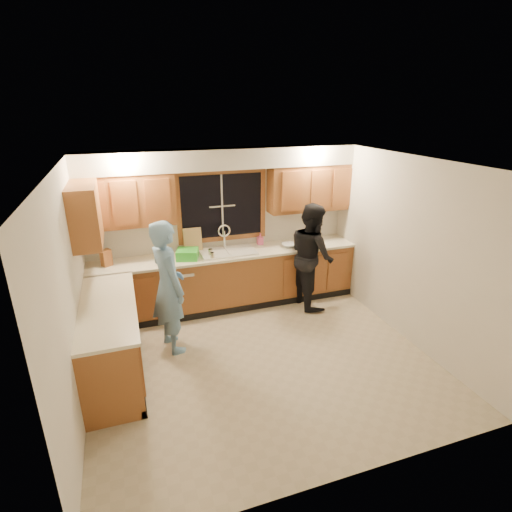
{
  "coord_description": "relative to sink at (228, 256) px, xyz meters",
  "views": [
    {
      "loc": [
        -1.48,
        -4.11,
        3.1
      ],
      "look_at": [
        0.14,
        0.65,
        1.18
      ],
      "focal_mm": 28.0,
      "sensor_mm": 36.0,
      "label": 1
    }
  ],
  "objects": [
    {
      "name": "upper_cabinets_left",
      "position": [
        -1.43,
        0.13,
        0.96
      ],
      "size": [
        1.35,
        0.33,
        0.75
      ],
      "primitive_type": "cube",
      "color": "#95582B",
      "rests_on": "wall_back"
    },
    {
      "name": "can_right",
      "position": [
        -0.3,
        -0.22,
        0.11
      ],
      "size": [
        0.08,
        0.08,
        0.11
      ],
      "primitive_type": "cylinder",
      "rotation": [
        0.0,
        0.0,
        -0.28
      ],
      "color": "#BDB391",
      "rests_on": "countertop_back"
    },
    {
      "name": "countertop_back",
      "position": [
        0.0,
        -0.02,
        0.04
      ],
      "size": [
        4.2,
        0.63,
        0.04
      ],
      "primitive_type": "cube",
      "color": "#EEE6C8",
      "rests_on": "base_cabinets_back"
    },
    {
      "name": "upper_cabinets_return",
      "position": [
        -1.94,
        -0.48,
        0.96
      ],
      "size": [
        0.33,
        0.9,
        0.75
      ],
      "primitive_type": "cube",
      "color": "#95582B",
      "rests_on": "wall_left"
    },
    {
      "name": "base_cabinets_left",
      "position": [
        -1.8,
        -1.25,
        -0.42
      ],
      "size": [
        0.6,
        1.9,
        0.88
      ],
      "primitive_type": "cube",
      "color": "#95582B",
      "rests_on": "ground"
    },
    {
      "name": "ceiling",
      "position": [
        0.0,
        -1.6,
        1.64
      ],
      "size": [
        4.2,
        4.2,
        0.0
      ],
      "primitive_type": "plane",
      "rotation": [
        3.14,
        0.0,
        0.0
      ],
      "color": "white"
    },
    {
      "name": "wall_back",
      "position": [
        0.0,
        0.3,
        0.39
      ],
      "size": [
        4.2,
        0.0,
        4.2
      ],
      "primitive_type": "plane",
      "rotation": [
        1.57,
        0.0,
        0.0
      ],
      "color": "silver",
      "rests_on": "ground"
    },
    {
      "name": "floor",
      "position": [
        0.0,
        -1.6,
        -0.86
      ],
      "size": [
        4.2,
        4.2,
        0.0
      ],
      "primitive_type": "plane",
      "color": "tan",
      "rests_on": "ground"
    },
    {
      "name": "can_left",
      "position": [
        -0.29,
        -0.08,
        0.11
      ],
      "size": [
        0.06,
        0.06,
        0.12
      ],
      "primitive_type": "cylinder",
      "rotation": [
        0.0,
        0.0,
        -0.01
      ],
      "color": "#BDB391",
      "rests_on": "countertop_back"
    },
    {
      "name": "upper_cabinets_right",
      "position": [
        1.43,
        0.13,
        0.96
      ],
      "size": [
        1.35,
        0.33,
        0.75
      ],
      "primitive_type": "cube",
      "color": "#95582B",
      "rests_on": "wall_back"
    },
    {
      "name": "sink",
      "position": [
        0.0,
        0.0,
        0.0
      ],
      "size": [
        0.86,
        0.52,
        0.57
      ],
      "color": "white",
      "rests_on": "countertop_back"
    },
    {
      "name": "wall_left",
      "position": [
        -2.1,
        -1.6,
        0.39
      ],
      "size": [
        0.0,
        3.8,
        3.8
      ],
      "primitive_type": "plane",
      "rotation": [
        1.57,
        0.0,
        1.57
      ],
      "color": "silver",
      "rests_on": "ground"
    },
    {
      "name": "wall_right",
      "position": [
        2.1,
        -1.6,
        0.39
      ],
      "size": [
        0.0,
        3.8,
        3.8
      ],
      "primitive_type": "plane",
      "rotation": [
        1.57,
        0.0,
        -1.57
      ],
      "color": "silver",
      "rests_on": "ground"
    },
    {
      "name": "dishwasher",
      "position": [
        -0.85,
        -0.01,
        -0.45
      ],
      "size": [
        0.6,
        0.56,
        0.82
      ],
      "primitive_type": "cube",
      "color": "silver",
      "rests_on": "floor"
    },
    {
      "name": "woman",
      "position": [
        1.28,
        -0.38,
        -0.02
      ],
      "size": [
        0.66,
        0.84,
        1.69
      ],
      "primitive_type": "imported",
      "rotation": [
        0.0,
        0.0,
        1.55
      ],
      "color": "black",
      "rests_on": "floor"
    },
    {
      "name": "cutting_board",
      "position": [
        -0.51,
        0.22,
        0.25
      ],
      "size": [
        0.29,
        0.1,
        0.38
      ],
      "primitive_type": "cube",
      "rotation": [
        -0.21,
        0.0,
        -0.01
      ],
      "color": "tan",
      "rests_on": "countertop_back"
    },
    {
      "name": "man",
      "position": [
        -1.05,
        -0.94,
        0.03
      ],
      "size": [
        0.59,
        0.74,
        1.79
      ],
      "primitive_type": "imported",
      "rotation": [
        0.0,
        0.0,
        1.84
      ],
      "color": "#6D9FCF",
      "rests_on": "floor"
    },
    {
      "name": "soap_bottle",
      "position": [
        0.61,
        0.19,
        0.15
      ],
      "size": [
        0.09,
        0.09,
        0.2
      ],
      "primitive_type": "imported",
      "rotation": [
        0.0,
        0.0,
        0.02
      ],
      "color": "#DF5589",
      "rests_on": "countertop_back"
    },
    {
      "name": "dish_crate",
      "position": [
        -0.65,
        -0.07,
        0.13
      ],
      "size": [
        0.38,
        0.37,
        0.15
      ],
      "primitive_type": "cube",
      "rotation": [
        0.0,
        0.0,
        -0.28
      ],
      "color": "green",
      "rests_on": "countertop_back"
    },
    {
      "name": "soffit",
      "position": [
        0.0,
        0.12,
        1.49
      ],
      "size": [
        4.2,
        0.35,
        0.3
      ],
      "primitive_type": "cube",
      "color": "beige",
      "rests_on": "wall_back"
    },
    {
      "name": "window_frame",
      "position": [
        0.0,
        0.29,
        0.74
      ],
      "size": [
        1.44,
        0.03,
        1.14
      ],
      "color": "black",
      "rests_on": "wall_back"
    },
    {
      "name": "stove",
      "position": [
        -1.8,
        -1.82,
        -0.41
      ],
      "size": [
        0.58,
        0.75,
        0.9
      ],
      "primitive_type": "cube",
      "color": "silver",
      "rests_on": "floor"
    },
    {
      "name": "knife_block",
      "position": [
        -1.79,
        0.03,
        0.18
      ],
      "size": [
        0.17,
        0.16,
        0.24
      ],
      "primitive_type": "cube",
      "rotation": [
        0.0,
        0.0,
        0.55
      ],
      "color": "#9D592B",
      "rests_on": "countertop_back"
    },
    {
      "name": "bowl",
      "position": [
        1.01,
        -0.07,
        0.08
      ],
      "size": [
        0.25,
        0.25,
        0.06
      ],
      "primitive_type": "imported",
      "rotation": [
        0.0,
        0.0,
        -0.07
      ],
      "color": "silver",
      "rests_on": "countertop_back"
    },
    {
      "name": "base_cabinets_back",
      "position": [
        0.0,
        -0.0,
        -0.42
      ],
      "size": [
        4.2,
        0.6,
        0.88
      ],
      "primitive_type": "cube",
      "color": "#95582B",
      "rests_on": "ground"
    },
    {
      "name": "countertop_left",
      "position": [
        -1.79,
        -1.25,
        0.04
      ],
      "size": [
        0.63,
        1.9,
        0.04
      ],
      "primitive_type": "cube",
      "color": "#EEE6C8",
      "rests_on": "base_cabinets_left"
    }
  ]
}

